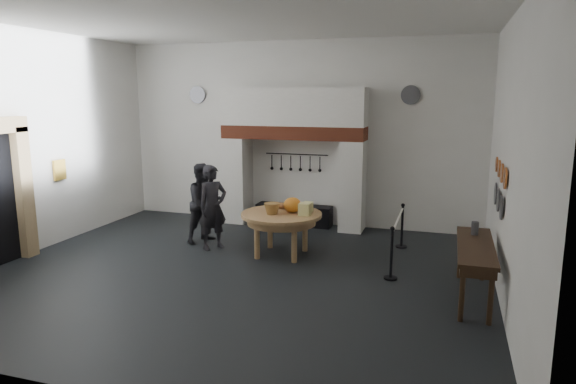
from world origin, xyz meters
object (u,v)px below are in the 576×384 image
(barrier_post_near, at_px, (391,255))
(barrier_post_far, at_px, (402,227))
(side_table, at_px, (476,246))
(visitor_near, at_px, (213,207))
(visitor_far, at_px, (204,203))
(work_table, at_px, (282,215))
(iron_range, at_px, (294,215))

(barrier_post_near, height_order, barrier_post_far, same)
(barrier_post_near, bearing_deg, side_table, -20.35)
(barrier_post_near, bearing_deg, visitor_near, 169.04)
(side_table, relative_size, barrier_post_far, 2.44)
(visitor_far, relative_size, barrier_post_far, 1.94)
(side_table, height_order, barrier_post_far, same)
(visitor_far, bearing_deg, barrier_post_near, -78.59)
(work_table, bearing_deg, barrier_post_far, 28.92)
(work_table, xyz_separation_m, barrier_post_far, (2.28, 1.26, -0.39))
(barrier_post_near, bearing_deg, barrier_post_far, 90.00)
(visitor_far, relative_size, barrier_post_near, 1.94)
(side_table, xyz_separation_m, barrier_post_far, (-1.35, 2.50, -0.42))
(visitor_near, distance_m, side_table, 5.29)
(work_table, height_order, visitor_far, visitor_far)
(work_table, relative_size, visitor_far, 0.93)
(visitor_far, relative_size, side_table, 0.79)
(work_table, height_order, side_table, side_table)
(side_table, bearing_deg, barrier_post_far, 118.37)
(iron_range, xyz_separation_m, visitor_near, (-1.05, -2.42, 0.64))
(work_table, distance_m, side_table, 3.84)
(side_table, distance_m, barrier_post_near, 1.50)
(visitor_far, bearing_deg, barrier_post_far, -51.80)
(iron_range, height_order, work_table, work_table)
(iron_range, relative_size, barrier_post_near, 2.11)
(iron_range, height_order, barrier_post_far, barrier_post_far)
(barrier_post_near, bearing_deg, work_table, 161.99)
(iron_range, xyz_separation_m, barrier_post_near, (2.75, -3.16, 0.20))
(visitor_far, bearing_deg, side_table, -79.89)
(visitor_far, height_order, side_table, visitor_far)
(visitor_far, xyz_separation_m, barrier_post_near, (4.20, -1.14, -0.42))
(side_table, xyz_separation_m, barrier_post_near, (-1.35, 0.50, -0.42))
(barrier_post_near, relative_size, barrier_post_far, 1.00)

